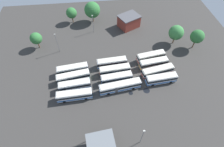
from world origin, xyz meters
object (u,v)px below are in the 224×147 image
Objects in this scene: bus_row1_slot1 at (116,78)px; lamp_post_far_corner at (93,23)px; bus_row1_slot2 at (115,70)px; bus_row0_slot3 at (73,69)px; tree_west_edge at (71,13)px; tree_north_edge at (36,38)px; lamp_post_mid_lot at (57,42)px; bus_row1_slot0 at (120,86)px; bus_row2_slot0 at (161,79)px; bus_row0_slot0 at (75,95)px; tree_northeast at (197,37)px; tree_south_edge at (92,10)px; bus_row2_slot1 at (158,71)px; bus_row0_slot1 at (75,85)px; tree_northwest at (176,33)px; bus_row0_slot2 at (73,77)px; depot_building at (129,21)px; maintenance_shelter at (101,145)px; bus_row2_slot3 at (151,56)px; bus_row1_slot3 at (112,62)px; lamp_post_by_building at (142,136)px; bus_row2_slot2 at (154,63)px.

bus_row1_slot1 is 1.31× the size of lamp_post_far_corner.
lamp_post_far_corner reaches higher than bus_row1_slot2.
tree_west_edge is at bearing 91.65° from bus_row0_slot3.
tree_north_edge is 21.42m from tree_west_edge.
tree_west_edge is (4.91, 20.00, -0.00)m from lamp_post_mid_lot.
bus_row1_slot0 is 14.82m from bus_row2_slot0.
bus_row2_slot0 is at bearing 5.93° from bus_row1_slot0.
lamp_post_mid_lot reaches higher than bus_row0_slot0.
tree_north_edge is at bearing 173.57° from tree_northeast.
tree_south_edge is (8.77, 31.41, 4.27)m from bus_row0_slot3.
tree_west_edge is (-31.35, 36.18, 3.05)m from bus_row2_slot1.
bus_row0_slot1 is (-0.04, 3.96, -0.00)m from bus_row0_slot0.
bus_row0_slot0 and bus_row1_slot0 have the same top height.
bus_row1_slot1 is 1.32× the size of tree_northwest.
bus_row0_slot2 is 35.58m from tree_west_edge.
bus_row1_slot0 is 41.64m from tree_south_edge.
bus_row1_slot1 is 36.76m from tree_northeast.
lamp_post_far_corner reaches higher than depot_building.
tree_south_edge is at bearing 89.64° from maintenance_shelter.
tree_northeast is at bearing -6.43° from tree_north_edge.
bus_row1_slot1 is 0.99× the size of bus_row1_slot2.
maintenance_shelter is (-21.47, -31.73, 2.35)m from bus_row2_slot3.
tree_northwest is (11.52, 16.08, 3.62)m from bus_row2_slot1.
bus_row1_slot3 is at bearing 43.55° from bus_row0_slot0.
bus_row0_slot2 is 1.46× the size of maintenance_shelter.
lamp_post_far_corner reaches higher than tree_northwest.
tree_north_edge is at bearing 120.06° from bus_row0_slot0.
tree_north_edge is (-28.88, 13.53, 3.03)m from bus_row1_slot3.
tree_northwest is (33.56, 40.35, 1.27)m from maintenance_shelter.
tree_south_edge reaches higher than bus_row0_slot1.
tree_north_edge is at bearing 124.17° from bus_row0_slot1.
bus_row0_slot3 is at bearing 172.04° from bus_row2_slot1.
bus_row0_slot3 is at bearing 124.82° from lamp_post_by_building.
bus_row0_slot1 is at bearing -81.42° from bus_row0_slot2.
lamp_post_far_corner is 1.17× the size of tree_north_edge.
tree_west_edge is 0.87× the size of tree_northwest.
bus_row0_slot0 is at bearing -85.29° from bus_row0_slot3.
tree_northeast is at bearing 10.43° from bus_row1_slot3.
tree_west_edge is 9.78m from tree_south_edge.
lamp_post_far_corner is 24.42m from tree_north_edge.
bus_row0_slot2 is 1.07× the size of bus_row2_slot0.
bus_row0_slot1 is 27.34m from tree_north_edge.
lamp_post_far_corner is 51.99m from lamp_post_by_building.
bus_row2_slot2 is 35.60m from maintenance_shelter.
bus_row0_slot3 is at bearing -173.86° from bus_row2_slot3.
bus_row1_slot1 is 32.12m from tree_northwest.
bus_row1_slot1 is 36.51m from tree_north_edge.
bus_row0_slot0 is 19.03m from maintenance_shelter.
lamp_post_mid_lot reaches higher than bus_row0_slot2.
bus_row1_slot1 is at bearing 73.08° from maintenance_shelter.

